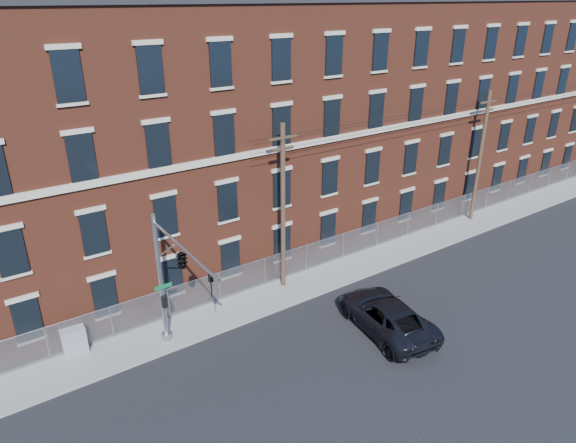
% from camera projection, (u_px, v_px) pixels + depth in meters
% --- Properties ---
extents(ground, '(140.00, 140.00, 0.00)m').
position_uv_depth(ground, '(313.00, 345.00, 26.32)').
color(ground, black).
rests_on(ground, ground).
extents(sidewalk, '(65.00, 3.00, 0.12)m').
position_uv_depth(sidewalk, '(405.00, 248.00, 36.31)').
color(sidewalk, gray).
rests_on(sidewalk, ground).
extents(mill_building, '(55.30, 14.32, 16.30)m').
position_uv_depth(mill_building, '(329.00, 111.00, 39.78)').
color(mill_building, maroon).
rests_on(mill_building, ground).
extents(chain_link_fence, '(59.06, 0.06, 1.85)m').
position_uv_depth(chain_link_fence, '(393.00, 228.00, 36.89)').
color(chain_link_fence, '#A5A8AD').
rests_on(chain_link_fence, ground).
extents(traffic_signal_mast, '(0.90, 6.75, 7.00)m').
position_uv_depth(traffic_signal_mast, '(176.00, 267.00, 22.67)').
color(traffic_signal_mast, '#9EA0A5').
rests_on(traffic_signal_mast, ground).
extents(utility_pole_near, '(1.80, 0.28, 10.00)m').
position_uv_depth(utility_pole_near, '(283.00, 206.00, 29.43)').
color(utility_pole_near, '#443122').
rests_on(utility_pole_near, ground).
extents(utility_pole_mid, '(1.80, 0.28, 10.00)m').
position_uv_depth(utility_pole_mid, '(480.00, 155.00, 38.80)').
color(utility_pole_mid, '#443122').
rests_on(utility_pole_mid, ground).
extents(overhead_wires, '(40.00, 0.62, 0.62)m').
position_uv_depth(overhead_wires, '(488.00, 105.00, 37.28)').
color(overhead_wires, black).
rests_on(overhead_wires, ground).
extents(pickup_truck, '(3.84, 6.69, 1.76)m').
position_uv_depth(pickup_truck, '(386.00, 315.00, 27.20)').
color(pickup_truck, black).
rests_on(pickup_truck, ground).
extents(utility_cabinet, '(1.16, 0.61, 1.43)m').
position_uv_depth(utility_cabinet, '(74.00, 341.00, 25.23)').
color(utility_cabinet, gray).
rests_on(utility_cabinet, sidewalk).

